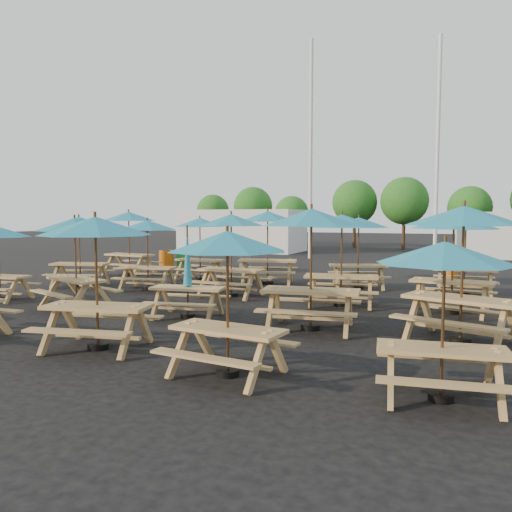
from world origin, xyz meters
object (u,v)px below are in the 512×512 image
at_px(picnic_unit_17, 464,225).
at_px(picnic_unit_5, 75,230).
at_px(picnic_unit_9, 188,280).
at_px(picnic_unit_12, 227,251).
at_px(picnic_unit_3, 129,221).
at_px(picnic_unit_7, 200,226).
at_px(picnic_unit_14, 342,227).
at_px(picnic_unit_10, 231,225).
at_px(waste_bin_4, 451,270).
at_px(picnic_unit_6, 147,230).
at_px(picnic_unit_19, 466,229).
at_px(waste_bin_3, 245,262).
at_px(picnic_unit_13, 311,225).
at_px(picnic_unit_11, 268,221).
at_px(waste_bin_0, 168,260).
at_px(picnic_unit_2, 79,226).
at_px(picnic_unit_15, 359,227).
at_px(picnic_unit_18, 454,228).
at_px(waste_bin_1, 165,260).
at_px(picnic_unit_16, 445,263).
at_px(picnic_unit_8, 95,235).
at_px(waste_bin_2, 183,259).

bearing_deg(picnic_unit_17, picnic_unit_5, -161.76).
relative_size(picnic_unit_9, picnic_unit_12, 1.00).
relative_size(picnic_unit_3, picnic_unit_7, 1.10).
distance_m(picnic_unit_7, picnic_unit_14, 6.84).
relative_size(picnic_unit_10, waste_bin_4, 2.95).
distance_m(picnic_unit_12, waste_bin_4, 13.24).
bearing_deg(picnic_unit_5, picnic_unit_6, 112.90).
distance_m(picnic_unit_19, waste_bin_3, 9.23).
bearing_deg(picnic_unit_13, picnic_unit_12, -102.66).
bearing_deg(picnic_unit_11, waste_bin_3, 110.50).
relative_size(picnic_unit_9, waste_bin_0, 2.60).
bearing_deg(picnic_unit_2, picnic_unit_15, 2.60).
bearing_deg(waste_bin_4, picnic_unit_7, -158.79).
xyz_separation_m(picnic_unit_5, picnic_unit_18, (8.81, 2.99, 0.07)).
relative_size(picnic_unit_14, waste_bin_1, 2.93).
height_order(picnic_unit_9, picnic_unit_19, picnic_unit_19).
relative_size(picnic_unit_16, picnic_unit_17, 0.77).
bearing_deg(picnic_unit_5, picnic_unit_3, 136.38).
relative_size(picnic_unit_12, picnic_unit_14, 0.89).
bearing_deg(picnic_unit_19, waste_bin_4, 96.18).
height_order(picnic_unit_11, picnic_unit_18, picnic_unit_11).
xyz_separation_m(picnic_unit_7, picnic_unit_15, (5.79, 0.10, 0.01)).
bearing_deg(picnic_unit_3, picnic_unit_7, 2.58).
xyz_separation_m(picnic_unit_5, picnic_unit_13, (6.18, 0.01, 0.17)).
height_order(picnic_unit_5, waste_bin_0, picnic_unit_5).
relative_size(picnic_unit_9, picnic_unit_19, 0.93).
bearing_deg(picnic_unit_17, picnic_unit_9, -162.64).
relative_size(picnic_unit_9, picnic_unit_17, 0.81).
height_order(picnic_unit_16, picnic_unit_19, picnic_unit_19).
height_order(picnic_unit_2, picnic_unit_10, picnic_unit_10).
bearing_deg(picnic_unit_15, picnic_unit_9, -132.38).
bearing_deg(picnic_unit_18, picnic_unit_5, -154.30).
distance_m(picnic_unit_8, waste_bin_3, 12.70).
height_order(picnic_unit_14, waste_bin_1, picnic_unit_14).
height_order(picnic_unit_19, waste_bin_4, picnic_unit_19).
relative_size(picnic_unit_16, waste_bin_1, 2.48).
distance_m(picnic_unit_10, waste_bin_4, 8.72).
bearing_deg(picnic_unit_17, picnic_unit_6, 178.24).
relative_size(waste_bin_0, waste_bin_3, 1.00).
bearing_deg(waste_bin_4, picnic_unit_5, -132.06).
distance_m(picnic_unit_16, waste_bin_2, 17.25).
xyz_separation_m(picnic_unit_3, picnic_unit_13, (9.42, -6.44, -0.02)).
bearing_deg(waste_bin_3, picnic_unit_6, -96.17).
bearing_deg(picnic_unit_8, picnic_unit_13, 31.91).
relative_size(picnic_unit_11, picnic_unit_18, 1.07).
distance_m(picnic_unit_13, waste_bin_4, 9.99).
distance_m(picnic_unit_10, picnic_unit_14, 3.33).
relative_size(picnic_unit_12, waste_bin_3, 2.61).
distance_m(picnic_unit_16, waste_bin_3, 15.18).
height_order(picnic_unit_3, waste_bin_0, picnic_unit_3).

